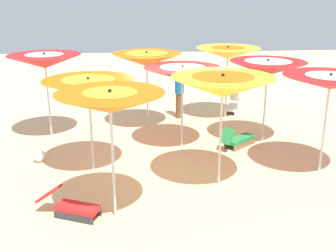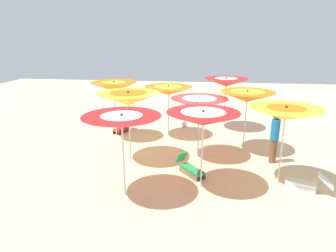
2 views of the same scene
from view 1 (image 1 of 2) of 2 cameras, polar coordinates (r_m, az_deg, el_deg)
ground at (r=11.11m, az=0.82°, el=-3.61°), size 36.21×36.21×0.04m
beach_umbrella_0 at (r=13.65m, az=8.25°, el=9.91°), size 2.07×2.07×2.41m
beach_umbrella_1 at (r=12.57m, az=-2.94°, el=9.13°), size 2.08×2.08×2.37m
beach_umbrella_2 at (r=12.20m, az=-16.58°, el=8.54°), size 2.03×2.03×2.46m
beach_umbrella_3 at (r=11.59m, az=13.54°, el=7.77°), size 2.06×2.06×2.35m
beach_umbrella_4 at (r=10.94m, az=2.00°, el=7.27°), size 2.04×2.04×2.25m
beach_umbrella_5 at (r=9.56m, az=-10.87°, el=5.26°), size 2.07×2.07×2.26m
beach_umbrella_6 at (r=9.94m, az=21.38°, el=5.63°), size 2.10×2.10×2.37m
beach_umbrella_7 at (r=8.65m, az=7.50°, el=5.44°), size 2.14×2.14×2.50m
beach_umbrella_8 at (r=7.31m, az=-7.94°, el=3.22°), size 1.93×1.93×2.50m
lounger_0 at (r=14.78m, az=8.83°, el=2.75°), size 1.30×0.76×0.60m
lounger_1 at (r=8.24m, az=-13.05°, el=-10.67°), size 0.82×1.28×0.56m
lounger_2 at (r=11.53m, az=9.59°, el=-1.85°), size 1.03×1.16×0.63m
beachgoer_0 at (r=13.75m, az=1.58°, el=4.96°), size 0.30×0.30×1.80m
beach_ball at (r=10.91m, az=-17.29°, el=-3.93°), size 0.31×0.31×0.31m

